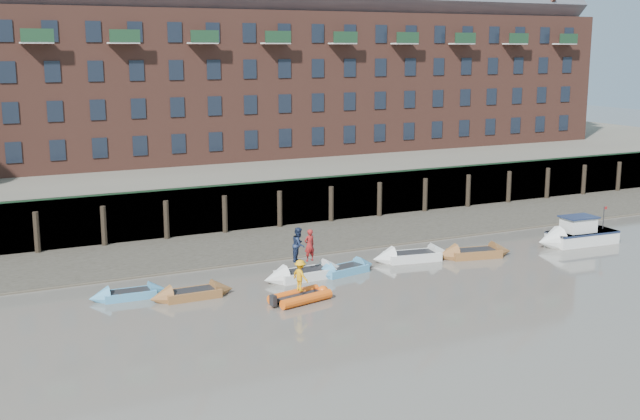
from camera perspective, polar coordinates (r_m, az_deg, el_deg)
ground at (r=36.37m, az=8.18°, el=-8.38°), size 220.00×220.00×0.00m
foreshore at (r=51.53m, az=-3.23°, el=-2.32°), size 110.00×8.00×0.50m
mud_band at (r=48.52m, az=-1.64°, el=-3.18°), size 110.00×1.60×0.10m
river_wall at (r=55.14m, az=-5.05°, el=0.27°), size 110.00×1.23×3.30m
bank_terrace at (r=67.82m, az=-9.28°, el=2.28°), size 110.00×28.00×3.20m
apartment_terrace at (r=67.92m, az=-9.85°, el=11.78°), size 80.60×15.56×20.98m
rowboat_1 at (r=41.28m, az=-13.40°, el=-5.86°), size 4.01×1.34×1.15m
rowboat_2 at (r=40.70m, az=-9.08°, el=-5.91°), size 4.30×1.25×1.25m
rowboat_3 at (r=43.49m, az=-1.06°, el=-4.58°), size 4.99×1.70×1.43m
rowboat_4 at (r=44.47m, az=1.74°, el=-4.27°), size 4.30×2.00×1.20m
rowboat_5 at (r=47.43m, az=6.59°, el=-3.28°), size 5.11×2.23×1.43m
rowboat_6 at (r=48.70m, az=10.92°, el=-3.04°), size 4.94×2.31×1.38m
rib_tender at (r=39.77m, az=-1.28°, el=-6.14°), size 3.32×2.14×0.56m
motor_launch at (r=53.09m, az=17.40°, el=-1.77°), size 5.73×2.18×2.32m
person_rower_a at (r=43.17m, az=-0.76°, el=-2.52°), size 0.70×0.52×1.76m
person_rower_b at (r=43.10m, az=-1.52°, el=-2.46°), size 1.13×1.15×1.87m
person_rib_crew at (r=39.47m, az=-1.41°, el=-4.67°), size 0.83×1.13×1.57m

